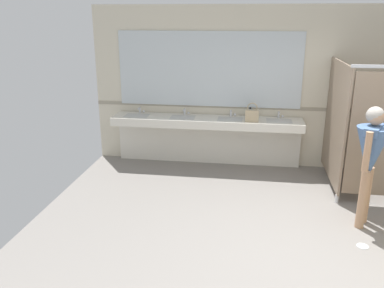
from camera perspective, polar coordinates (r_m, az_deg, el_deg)
ground_plane at (r=5.11m, az=18.95°, el=-14.38°), size 7.58×6.04×0.10m
wall_back at (r=7.21m, az=16.40°, el=7.49°), size 7.58×0.12×2.77m
wall_back_tile_band at (r=7.21m, az=16.24°, el=4.79°), size 7.58×0.01×0.06m
vanity_counter at (r=7.09m, az=2.12°, el=1.98°), size 3.28×0.54×1.01m
mirror_panel at (r=7.07m, az=2.39°, el=10.54°), size 3.18×0.02×1.29m
person_standing at (r=5.39m, az=24.03°, el=-1.21°), size 0.54×0.54×1.56m
handbag at (r=6.75m, az=8.51°, el=4.08°), size 0.22×0.11×0.32m
soap_dispenser at (r=7.04m, az=8.26°, el=4.39°), size 0.07×0.07×0.18m
floor_drain_cover at (r=5.27m, az=23.07°, el=-13.17°), size 0.14×0.14×0.01m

